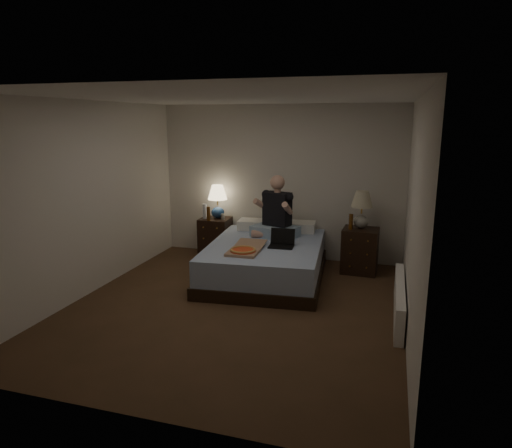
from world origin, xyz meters
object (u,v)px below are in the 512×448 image
(soda_can, at_px, (223,217))
(beer_bottle_left, at_px, (208,214))
(laptop, at_px, (281,239))
(radiator, at_px, (399,300))
(pizza_box, at_px, (243,251))
(water_bottle, at_px, (205,211))
(bed, at_px, (266,261))
(nightstand_left, at_px, (215,237))
(nightstand_right, at_px, (360,250))
(beer_bottle_right, at_px, (351,222))
(lamp_left, at_px, (218,202))
(person, at_px, (275,206))
(lamp_right, at_px, (362,210))

(soda_can, relative_size, beer_bottle_left, 0.43)
(laptop, xyz_separation_m, radiator, (1.59, -0.71, -0.44))
(soda_can, distance_m, pizza_box, 1.62)
(water_bottle, bearing_deg, bed, -32.83)
(nightstand_left, relative_size, beer_bottle_left, 2.76)
(nightstand_right, relative_size, soda_can, 6.70)
(nightstand_left, relative_size, laptop, 1.87)
(soda_can, height_order, beer_bottle_right, beer_bottle_right)
(lamp_left, xyz_separation_m, pizza_box, (0.94, -1.51, -0.35))
(bed, relative_size, nightstand_right, 3.11)
(bed, relative_size, water_bottle, 8.34)
(nightstand_left, distance_m, nightstand_right, 2.43)
(bed, height_order, pizza_box, pizza_box)
(beer_bottle_right, bearing_deg, soda_can, 174.18)
(bed, bearing_deg, person, 80.97)
(pizza_box, bearing_deg, radiator, -8.86)
(beer_bottle_left, bearing_deg, lamp_left, 73.38)
(nightstand_left, height_order, beer_bottle_right, beer_bottle_right)
(lamp_right, height_order, beer_bottle_right, lamp_right)
(lamp_right, bearing_deg, laptop, -139.96)
(water_bottle, xyz_separation_m, laptop, (1.55, -0.96, -0.12))
(lamp_right, distance_m, laptop, 1.36)
(nightstand_right, height_order, pizza_box, nightstand_right)
(bed, distance_m, pizza_box, 0.67)
(bed, xyz_separation_m, person, (0.03, 0.44, 0.73))
(laptop, relative_size, pizza_box, 0.45)
(soda_can, xyz_separation_m, pizza_box, (0.81, -1.40, -0.12))
(nightstand_left, relative_size, person, 0.68)
(nightstand_left, height_order, soda_can, soda_can)
(radiator, bearing_deg, water_bottle, 152.08)
(water_bottle, relative_size, person, 0.27)
(lamp_right, height_order, beer_bottle_left, lamp_right)
(nightstand_left, xyz_separation_m, water_bottle, (-0.16, -0.06, 0.44))
(person, distance_m, laptop, 0.70)
(beer_bottle_left, bearing_deg, pizza_box, -51.56)
(bed, height_order, laptop, laptop)
(water_bottle, bearing_deg, pizza_box, -51.18)
(bed, bearing_deg, pizza_box, -109.53)
(laptop, bearing_deg, nightstand_right, 34.61)
(bed, height_order, person, person)
(bed, distance_m, water_bottle, 1.61)
(beer_bottle_left, height_order, laptop, beer_bottle_left)
(person, relative_size, pizza_box, 1.22)
(lamp_left, height_order, beer_bottle_right, lamp_left)
(laptop, bearing_deg, soda_can, 138.98)
(radiator, bearing_deg, pizza_box, 172.84)
(nightstand_left, xyz_separation_m, pizza_box, (0.98, -1.48, 0.24))
(laptop, bearing_deg, radiator, -27.22)
(soda_can, xyz_separation_m, laptop, (1.22, -0.94, -0.04))
(pizza_box, bearing_deg, nightstand_right, 39.38)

